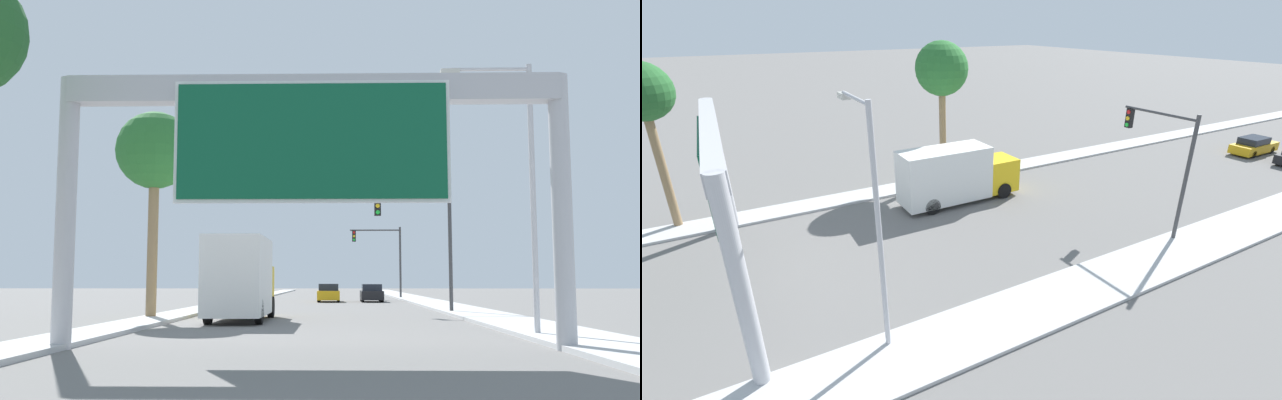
{
  "view_description": "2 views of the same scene",
  "coord_description": "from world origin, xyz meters",
  "views": [
    {
      "loc": [
        0.63,
        -0.39,
        1.77
      ],
      "look_at": [
        0.0,
        27.12,
        4.87
      ],
      "focal_mm": 40.0,
      "sensor_mm": 36.0,
      "label": 1
    },
    {
      "loc": [
        18.57,
        18.38,
        10.71
      ],
      "look_at": [
        -0.38,
        29.24,
        1.5
      ],
      "focal_mm": 24.0,
      "sensor_mm": 36.0,
      "label": 2
    }
  ],
  "objects": [
    {
      "name": "traffic_light_near_intersection",
      "position": [
        5.44,
        38.0,
        4.44
      ],
      "size": [
        4.32,
        0.32,
        6.62
      ],
      "color": "#3D3D3F",
      "rests_on": "ground"
    },
    {
      "name": "truck_box_primary",
      "position": [
        -3.5,
        30.54,
        1.79
      ],
      "size": [
        2.34,
        7.77,
        3.56
      ],
      "color": "yellow",
      "rests_on": "ground"
    },
    {
      "name": "traffic_light_mid_block",
      "position": [
        5.27,
        68.0,
        4.61
      ],
      "size": [
        4.9,
        0.32,
        6.83
      ],
      "color": "#3D3D3F",
      "rests_on": "ground"
    },
    {
      "name": "car_mid_left",
      "position": [
        3.5,
        58.21,
        0.68
      ],
      "size": [
        1.77,
        4.45,
        1.43
      ],
      "color": "black",
      "rests_on": "ground"
    },
    {
      "name": "sidewalk_right",
      "position": [
        7.75,
        60.0,
        0.07
      ],
      "size": [
        3.0,
        120.0,
        0.15
      ],
      "color": "#B8B8B8",
      "rests_on": "ground"
    },
    {
      "name": "car_far_right",
      "position": [
        0.0,
        58.12,
        0.69
      ],
      "size": [
        1.79,
        4.59,
        1.46
      ],
      "color": "gold",
      "rests_on": "ground"
    },
    {
      "name": "median_strip_left",
      "position": [
        -7.25,
        60.0,
        0.07
      ],
      "size": [
        2.0,
        120.0,
        0.15
      ],
      "color": "#B8B8B8",
      "rests_on": "ground"
    },
    {
      "name": "sign_gantry",
      "position": [
        0.0,
        17.88,
        5.4
      ],
      "size": [
        13.42,
        0.73,
        7.13
      ],
      "color": "#B2B2B7",
      "rests_on": "ground"
    },
    {
      "name": "palm_tree_background",
      "position": [
        -7.75,
        31.9,
        7.6
      ],
      "size": [
        3.58,
        3.58,
        9.53
      ],
      "color": "#8C704C",
      "rests_on": "ground"
    },
    {
      "name": "street_lamp_right",
      "position": [
        6.48,
        22.08,
        5.17
      ],
      "size": [
        2.93,
        0.28,
        8.68
      ],
      "color": "#B2B2B7",
      "rests_on": "ground"
    }
  ]
}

